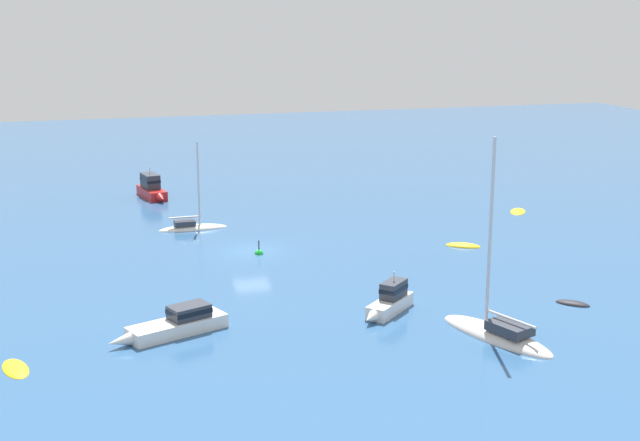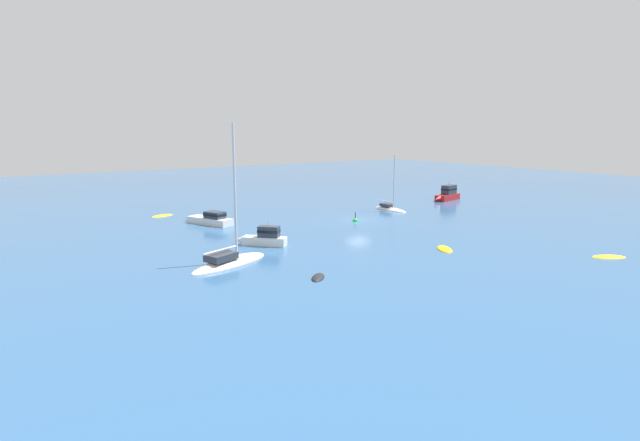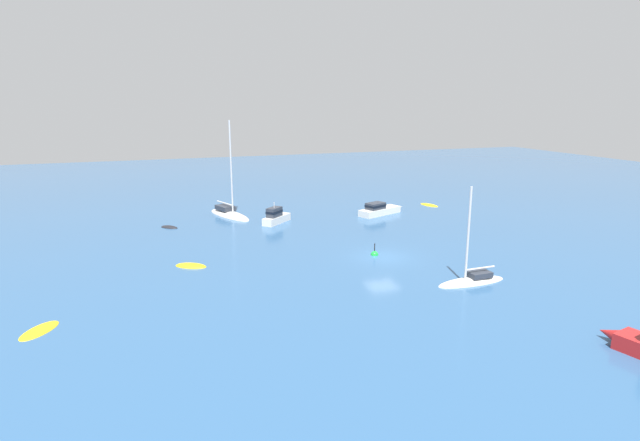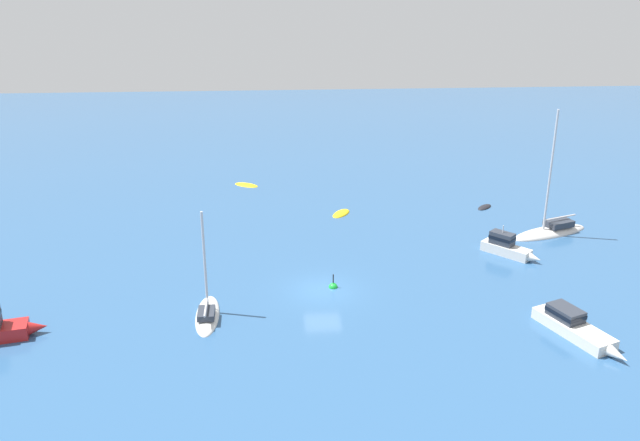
% 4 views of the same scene
% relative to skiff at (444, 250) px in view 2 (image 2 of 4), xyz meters
% --- Properties ---
extents(ground_plane, '(160.00, 160.00, 0.00)m').
position_rel_skiff_xyz_m(ground_plane, '(-14.87, 2.76, 0.00)').
color(ground_plane, '#2D5684').
extents(skiff, '(2.70, 2.27, 0.47)m').
position_rel_skiff_xyz_m(skiff, '(0.00, 0.00, 0.00)').
color(skiff, yellow).
rests_on(skiff, ground).
extents(motor_cruiser, '(6.50, 3.54, 1.41)m').
position_rel_skiff_xyz_m(motor_cruiser, '(-21.73, -11.70, 0.55)').
color(motor_cruiser, silver).
rests_on(motor_cruiser, ground).
extents(skiff_1, '(1.99, 1.97, 0.42)m').
position_rel_skiff_xyz_m(skiff_1, '(0.73, -13.23, 0.00)').
color(skiff_1, black).
rests_on(skiff_1, ground).
extents(ketch, '(4.47, 7.55, 10.85)m').
position_rel_skiff_xyz_m(ketch, '(-5.85, -16.71, 0.17)').
color(ketch, silver).
rests_on(ketch, ground).
extents(dinghy, '(1.77, 2.88, 0.31)m').
position_rel_skiff_xyz_m(dinghy, '(-29.61, -14.27, 0.00)').
color(dinghy, yellow).
rests_on(dinghy, ground).
extents(rib, '(2.45, 2.89, 0.31)m').
position_rel_skiff_xyz_m(rib, '(9.01, 8.68, 0.00)').
color(rib, yellow).
rests_on(rib, ground).
extents(sloop, '(5.30, 1.57, 7.13)m').
position_rel_skiff_xyz_m(sloop, '(-17.99, 10.24, 0.15)').
color(sloop, silver).
rests_on(sloop, ground).
extents(cabin_cruiser, '(2.44, 5.61, 2.71)m').
position_rel_skiff_xyz_m(cabin_cruiser, '(-19.93, 22.72, 0.83)').
color(cabin_cruiser, '#B21E1E').
rests_on(cabin_cruiser, ground).
extents(motor_cruiser_1, '(4.05, 3.88, 2.26)m').
position_rel_skiff_xyz_m(motor_cruiser_1, '(-9.91, -11.66, 0.67)').
color(motor_cruiser_1, silver).
rests_on(motor_cruiser_1, ground).
extents(channel_buoy, '(0.61, 0.61, 1.27)m').
position_rel_skiff_xyz_m(channel_buoy, '(-14.48, 2.01, 0.01)').
color(channel_buoy, green).
rests_on(channel_buoy, ground).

